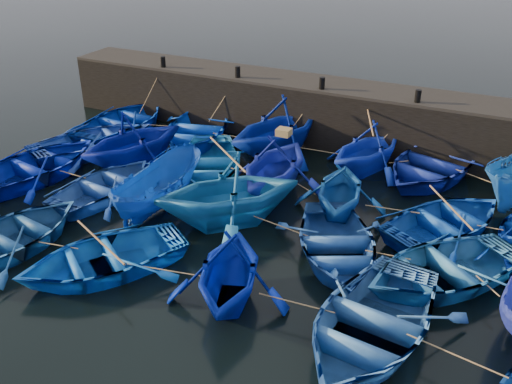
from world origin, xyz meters
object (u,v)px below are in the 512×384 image
at_px(boat_13, 38,165).
at_px(wooden_crate, 284,132).
at_px(boat_0, 124,121).
at_px(boat_8, 208,163).

height_order(boat_13, wooden_crate, wooden_crate).
relative_size(boat_0, boat_8, 1.05).
bearing_deg(boat_0, wooden_crate, 167.44).
relative_size(boat_0, boat_13, 1.02).
distance_m(boat_8, wooden_crate, 3.78).
height_order(boat_0, boat_13, boat_0).
distance_m(boat_0, wooden_crate, 9.67).
bearing_deg(boat_8, boat_0, 130.92).
bearing_deg(boat_13, boat_8, -142.94).
bearing_deg(boat_8, boat_13, -179.84).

